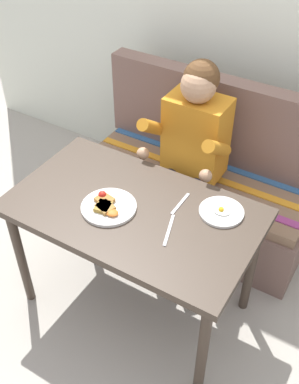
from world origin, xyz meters
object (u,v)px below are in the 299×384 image
object	(u,v)px
couch	(199,185)
plate_eggs	(221,212)
knife	(169,230)
plate_breakfast	(108,206)
person	(190,145)
table	(134,220)
fork	(180,204)

from	to	relation	value
couch	plate_eggs	bearing A→B (deg)	-57.21
knife	couch	bearing A→B (deg)	87.75
couch	plate_breakfast	distance (m)	0.93
plate_breakfast	knife	xyz separation A→B (m)	(0.32, 0.02, -0.01)
plate_breakfast	person	bearing A→B (deg)	81.43
table	couch	bearing A→B (deg)	90.00
table	fork	bearing A→B (deg)	38.10
couch	plate_breakfast	size ratio (longest dim) A/B	5.44
plate_eggs	fork	size ratio (longest dim) A/B	1.25
table	knife	world-z (taller)	knife
plate_breakfast	couch	bearing A→B (deg)	83.03
couch	person	xyz separation A→B (m)	(-0.00, -0.17, 0.41)
table	plate_breakfast	bearing A→B (deg)	-147.41
plate_breakfast	knife	size ratio (longest dim) A/B	1.32
table	person	distance (m)	0.60
plate_breakfast	fork	distance (m)	0.35
couch	knife	world-z (taller)	couch
knife	person	bearing A→B (deg)	91.90
table	knife	distance (m)	0.24
person	plate_eggs	world-z (taller)	person
couch	person	bearing A→B (deg)	-90.93
plate_breakfast	fork	world-z (taller)	plate_breakfast
person	plate_breakfast	size ratio (longest dim) A/B	4.58
table	plate_breakfast	xyz separation A→B (m)	(-0.10, -0.06, 0.10)
table	plate_eggs	bearing A→B (deg)	26.29
fork	couch	bearing A→B (deg)	105.83
fork	person	bearing A→B (deg)	111.85
fork	knife	size ratio (longest dim) A/B	0.85
plate_breakfast	plate_eggs	xyz separation A→B (m)	(0.48, 0.25, -0.00)
fork	plate_breakfast	bearing A→B (deg)	-143.96
plate_breakfast	plate_eggs	size ratio (longest dim) A/B	1.25
table	plate_breakfast	distance (m)	0.15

